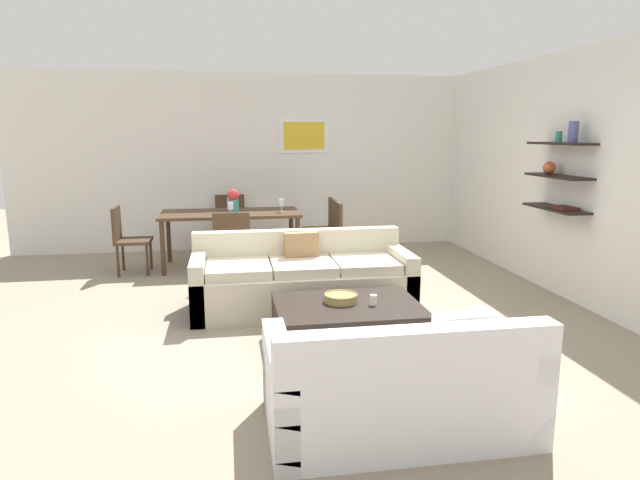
{
  "coord_description": "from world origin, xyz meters",
  "views": [
    {
      "loc": [
        -0.68,
        -5.2,
        1.83
      ],
      "look_at": [
        0.23,
        0.2,
        0.75
      ],
      "focal_mm": 31.05,
      "sensor_mm": 36.0,
      "label": 1
    }
  ],
  "objects_px": {
    "loveseat_white": "(399,385)",
    "wine_glass_head": "(230,201)",
    "dining_table": "(231,217)",
    "wine_glass_right_near": "(281,203)",
    "dining_chair_right_far": "(325,225)",
    "dining_chair_left_near": "(126,236)",
    "wine_glass_foot": "(230,206)",
    "dining_chair_foot": "(232,242)",
    "dining_chair_head": "(230,220)",
    "centerpiece_vase": "(233,200)",
    "coffee_table": "(348,325)",
    "sofa_beige": "(302,281)",
    "dining_chair_right_near": "(330,230)",
    "decorative_bowl": "(341,298)",
    "candle_jar": "(373,300)"
  },
  "relations": [
    {
      "from": "candle_jar",
      "to": "dining_chair_right_near",
      "type": "xyz_separation_m",
      "value": [
        0.18,
        2.99,
        0.08
      ]
    },
    {
      "from": "sofa_beige",
      "to": "wine_glass_head",
      "type": "relative_size",
      "value": 14.57
    },
    {
      "from": "dining_chair_head",
      "to": "dining_chair_right_far",
      "type": "bearing_deg",
      "value": -25.92
    },
    {
      "from": "sofa_beige",
      "to": "decorative_bowl",
      "type": "distance_m",
      "value": 1.08
    },
    {
      "from": "loveseat_white",
      "to": "dining_table",
      "type": "height_order",
      "value": "loveseat_white"
    },
    {
      "from": "dining_chair_left_near",
      "to": "dining_chair_right_near",
      "type": "xyz_separation_m",
      "value": [
        2.68,
        0.0,
        0.0
      ]
    },
    {
      "from": "wine_glass_foot",
      "to": "dining_chair_foot",
      "type": "bearing_deg",
      "value": -90.0
    },
    {
      "from": "dining_chair_head",
      "to": "wine_glass_head",
      "type": "distance_m",
      "value": 0.58
    },
    {
      "from": "dining_chair_head",
      "to": "centerpiece_vase",
      "type": "xyz_separation_m",
      "value": [
        0.04,
        -0.87,
        0.41
      ]
    },
    {
      "from": "dining_table",
      "to": "wine_glass_right_near",
      "type": "distance_m",
      "value": 0.72
    },
    {
      "from": "dining_chair_right_near",
      "to": "centerpiece_vase",
      "type": "distance_m",
      "value": 1.37
    },
    {
      "from": "sofa_beige",
      "to": "dining_table",
      "type": "distance_m",
      "value": 2.16
    },
    {
      "from": "loveseat_white",
      "to": "candle_jar",
      "type": "distance_m",
      "value": 1.33
    },
    {
      "from": "dining_table",
      "to": "dining_chair_left_near",
      "type": "xyz_separation_m",
      "value": [
        -1.34,
        -0.2,
        -0.18
      ]
    },
    {
      "from": "candle_jar",
      "to": "wine_glass_right_near",
      "type": "distance_m",
      "value": 3.15
    },
    {
      "from": "dining_chair_left_near",
      "to": "wine_glass_right_near",
      "type": "distance_m",
      "value": 2.06
    },
    {
      "from": "loveseat_white",
      "to": "candle_jar",
      "type": "bearing_deg",
      "value": 81.98
    },
    {
      "from": "loveseat_white",
      "to": "wine_glass_foot",
      "type": "xyz_separation_m",
      "value": [
        -0.98,
        4.12,
        0.59
      ]
    },
    {
      "from": "wine_glass_right_near",
      "to": "dining_table",
      "type": "bearing_deg",
      "value": 170.95
    },
    {
      "from": "coffee_table",
      "to": "wine_glass_foot",
      "type": "height_order",
      "value": "wine_glass_foot"
    },
    {
      "from": "dining_chair_foot",
      "to": "dining_chair_right_near",
      "type": "relative_size",
      "value": 1.0
    },
    {
      "from": "decorative_bowl",
      "to": "coffee_table",
      "type": "bearing_deg",
      "value": -50.48
    },
    {
      "from": "loveseat_white",
      "to": "centerpiece_vase",
      "type": "relative_size",
      "value": 5.12
    },
    {
      "from": "coffee_table",
      "to": "decorative_bowl",
      "type": "bearing_deg",
      "value": 129.52
    },
    {
      "from": "sofa_beige",
      "to": "decorative_bowl",
      "type": "bearing_deg",
      "value": -79.37
    },
    {
      "from": "dining_chair_left_near",
      "to": "dining_chair_foot",
      "type": "distance_m",
      "value": 1.49
    },
    {
      "from": "dining_chair_left_near",
      "to": "wine_glass_right_near",
      "type": "relative_size",
      "value": 4.98
    },
    {
      "from": "loveseat_white",
      "to": "dining_chair_foot",
      "type": "height_order",
      "value": "dining_chair_foot"
    },
    {
      "from": "dining_chair_right_far",
      "to": "dining_chair_head",
      "type": "bearing_deg",
      "value": 154.08
    },
    {
      "from": "loveseat_white",
      "to": "dining_chair_head",
      "type": "bearing_deg",
      "value": 100.33
    },
    {
      "from": "decorative_bowl",
      "to": "dining_chair_right_far",
      "type": "xyz_separation_m",
      "value": [
        0.44,
        3.26,
        0.08
      ]
    },
    {
      "from": "dining_chair_head",
      "to": "wine_glass_right_near",
      "type": "height_order",
      "value": "wine_glass_right_near"
    },
    {
      "from": "candle_jar",
      "to": "dining_chair_left_near",
      "type": "distance_m",
      "value": 3.9
    },
    {
      "from": "sofa_beige",
      "to": "loveseat_white",
      "type": "height_order",
      "value": "same"
    },
    {
      "from": "decorative_bowl",
      "to": "wine_glass_foot",
      "type": "relative_size",
      "value": 1.58
    },
    {
      "from": "loveseat_white",
      "to": "wine_glass_foot",
      "type": "bearing_deg",
      "value": 103.33
    },
    {
      "from": "wine_glass_head",
      "to": "coffee_table",
      "type": "bearing_deg",
      "value": -74.8
    },
    {
      "from": "dining_chair_right_far",
      "to": "dining_chair_left_near",
      "type": "bearing_deg",
      "value": -171.53
    },
    {
      "from": "loveseat_white",
      "to": "wine_glass_head",
      "type": "height_order",
      "value": "wine_glass_head"
    },
    {
      "from": "sofa_beige",
      "to": "dining_chair_foot",
      "type": "distance_m",
      "value": 1.37
    },
    {
      "from": "dining_chair_right_near",
      "to": "dining_chair_foot",
      "type": "bearing_deg",
      "value": -154.08
    },
    {
      "from": "decorative_bowl",
      "to": "dining_chair_left_near",
      "type": "xyz_separation_m",
      "value": [
        -2.24,
        2.86,
        0.08
      ]
    },
    {
      "from": "wine_glass_head",
      "to": "centerpiece_vase",
      "type": "xyz_separation_m",
      "value": [
        0.04,
        -0.4,
        0.06
      ]
    },
    {
      "from": "wine_glass_head",
      "to": "wine_glass_right_near",
      "type": "height_order",
      "value": "wine_glass_right_near"
    },
    {
      "from": "wine_glass_right_near",
      "to": "sofa_beige",
      "type": "bearing_deg",
      "value": -89.49
    },
    {
      "from": "centerpiece_vase",
      "to": "dining_chair_left_near",
      "type": "bearing_deg",
      "value": -172.49
    },
    {
      "from": "coffee_table",
      "to": "dining_chair_right_near",
      "type": "bearing_deg",
      "value": 82.46
    },
    {
      "from": "dining_chair_left_near",
      "to": "dining_chair_right_far",
      "type": "height_order",
      "value": "same"
    },
    {
      "from": "dining_table",
      "to": "dining_chair_foot",
      "type": "bearing_deg",
      "value": -90.0
    },
    {
      "from": "dining_table",
      "to": "dining_chair_left_near",
      "type": "height_order",
      "value": "dining_chair_left_near"
    }
  ]
}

